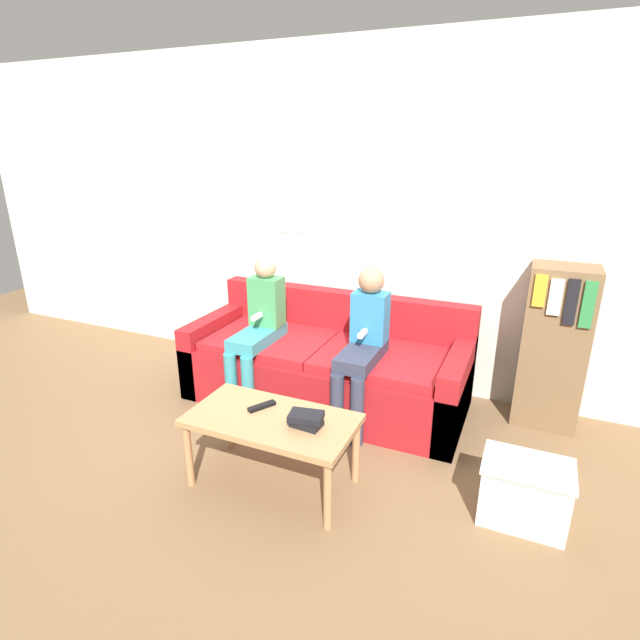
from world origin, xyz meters
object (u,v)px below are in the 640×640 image
object	(u,v)px
coffee_table	(272,425)
storage_box	(524,492)
person_right	(363,341)
tv_remote	(262,406)
person_left	(258,325)
couch	(327,366)
bookshelf	(554,347)

from	to	relation	value
coffee_table	storage_box	bearing A→B (deg)	10.97
coffee_table	storage_box	world-z (taller)	coffee_table
coffee_table	person_right	xyz separation A→B (m)	(0.24, 0.87, 0.23)
tv_remote	coffee_table	bearing A→B (deg)	-4.61
person_left	storage_box	distance (m)	2.06
coffee_table	person_right	size ratio (longest dim) A/B	0.86
coffee_table	couch	bearing A→B (deg)	96.10
person_right	storage_box	distance (m)	1.34
coffee_table	bookshelf	xyz separation A→B (m)	(1.42, 1.38, 0.19)
person_right	bookshelf	bearing A→B (deg)	23.42
person_right	storage_box	world-z (taller)	person_right
couch	person_left	size ratio (longest dim) A/B	1.89
couch	bookshelf	size ratio (longest dim) A/B	1.83
person_right	bookshelf	xyz separation A→B (m)	(1.19, 0.51, -0.04)
couch	coffee_table	size ratio (longest dim) A/B	2.20
bookshelf	storage_box	world-z (taller)	bookshelf
tv_remote	bookshelf	distance (m)	2.01
person_left	storage_box	bearing A→B (deg)	-17.47
couch	person_right	bearing A→B (deg)	-29.28
couch	bookshelf	xyz separation A→B (m)	(1.54, 0.32, 0.30)
storage_box	coffee_table	bearing A→B (deg)	-169.03
person_right	coffee_table	bearing A→B (deg)	-105.17
couch	person_right	distance (m)	0.53
bookshelf	coffee_table	bearing A→B (deg)	-135.84
coffee_table	storage_box	size ratio (longest dim) A/B	2.12
couch	person_right	world-z (taller)	person_right
couch	tv_remote	bearing A→B (deg)	-89.26
couch	storage_box	world-z (taller)	couch
person_left	person_right	distance (m)	0.82
person_left	person_right	xyz separation A→B (m)	(0.82, 0.00, 0.01)
couch	person_right	size ratio (longest dim) A/B	1.90
person_right	bookshelf	size ratio (longest dim) A/B	0.96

